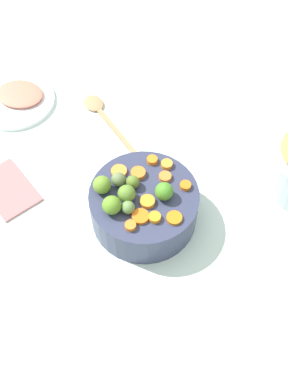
# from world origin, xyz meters

# --- Properties ---
(tabletop) EXTENTS (2.40, 2.40, 0.02)m
(tabletop) POSITION_xyz_m (0.00, 0.00, 0.01)
(tabletop) COLOR silver
(tabletop) RESTS_ON ground
(serving_bowl_carrots) EXTENTS (0.25, 0.25, 0.10)m
(serving_bowl_carrots) POSITION_xyz_m (0.01, -0.04, 0.07)
(serving_bowl_carrots) COLOR #313651
(serving_bowl_carrots) RESTS_ON tabletop
(carrot_slice_0) EXTENTS (0.05, 0.05, 0.01)m
(carrot_slice_0) POSITION_xyz_m (-0.06, 0.00, 0.12)
(carrot_slice_0) COLOR orange
(carrot_slice_0) RESTS_ON serving_bowl_carrots
(carrot_slice_1) EXTENTS (0.03, 0.03, 0.01)m
(carrot_slice_1) POSITION_xyz_m (0.09, 0.01, 0.12)
(carrot_slice_1) COLOR orange
(carrot_slice_1) RESTS_ON serving_bowl_carrots
(carrot_slice_2) EXTENTS (0.05, 0.05, 0.01)m
(carrot_slice_2) POSITION_xyz_m (0.09, -0.08, 0.12)
(carrot_slice_2) COLOR orange
(carrot_slice_2) RESTS_ON serving_bowl_carrots
(carrot_slice_3) EXTENTS (0.04, 0.04, 0.01)m
(carrot_slice_3) POSITION_xyz_m (0.04, 0.02, 0.12)
(carrot_slice_3) COLOR orange
(carrot_slice_3) RESTS_ON serving_bowl_carrots
(carrot_slice_4) EXTENTS (0.04, 0.04, 0.01)m
(carrot_slice_4) POSITION_xyz_m (0.02, -0.10, 0.12)
(carrot_slice_4) COLOR orange
(carrot_slice_4) RESTS_ON serving_bowl_carrots
(carrot_slice_5) EXTENTS (0.03, 0.03, 0.01)m
(carrot_slice_5) POSITION_xyz_m (0.00, 0.05, 0.12)
(carrot_slice_5) COLOR orange
(carrot_slice_5) RESTS_ON serving_bowl_carrots
(carrot_slice_6) EXTENTS (0.05, 0.05, 0.01)m
(carrot_slice_6) POSITION_xyz_m (0.03, -0.06, 0.12)
(carrot_slice_6) COLOR orange
(carrot_slice_6) RESTS_ON serving_bowl_carrots
(carrot_slice_7) EXTENTS (0.04, 0.04, 0.01)m
(carrot_slice_7) POSITION_xyz_m (-0.02, 0.01, 0.12)
(carrot_slice_7) COLOR orange
(carrot_slice_7) RESTS_ON serving_bowl_carrots
(carrot_slice_8) EXTENTS (0.04, 0.04, 0.01)m
(carrot_slice_8) POSITION_xyz_m (0.05, -0.09, 0.12)
(carrot_slice_8) COLOR orange
(carrot_slice_8) RESTS_ON serving_bowl_carrots
(carrot_slice_9) EXTENTS (0.03, 0.03, 0.01)m
(carrot_slice_9) POSITION_xyz_m (0.01, -0.13, 0.12)
(carrot_slice_9) COLOR orange
(carrot_slice_9) RESTS_ON serving_bowl_carrots
(carrot_slice_10) EXTENTS (0.04, 0.04, 0.01)m
(carrot_slice_10) POSITION_xyz_m (0.04, 0.05, 0.12)
(carrot_slice_10) COLOR orange
(carrot_slice_10) RESTS_ON serving_bowl_carrots
(brussels_sprout_0) EXTENTS (0.04, 0.04, 0.04)m
(brussels_sprout_0) POSITION_xyz_m (0.06, -0.03, 0.14)
(brussels_sprout_0) COLOR #458325
(brussels_sprout_0) RESTS_ON serving_bowl_carrots
(brussels_sprout_1) EXTENTS (0.03, 0.03, 0.03)m
(brussels_sprout_1) POSITION_xyz_m (-0.01, -0.09, 0.13)
(brussels_sprout_1) COLOR #5D7D40
(brussels_sprout_1) RESTS_ON serving_bowl_carrots
(brussels_sprout_2) EXTENTS (0.04, 0.04, 0.04)m
(brussels_sprout_2) POSITION_xyz_m (-0.08, -0.06, 0.14)
(brussels_sprout_2) COLOR olive
(brussels_sprout_2) RESTS_ON serving_bowl_carrots
(brussels_sprout_3) EXTENTS (0.04, 0.04, 0.04)m
(brussels_sprout_3) POSITION_xyz_m (-0.02, -0.06, 0.14)
(brussels_sprout_3) COLOR #567C2B
(brussels_sprout_3) RESTS_ON serving_bowl_carrots
(brussels_sprout_4) EXTENTS (0.04, 0.04, 0.04)m
(brussels_sprout_4) POSITION_xyz_m (-0.04, -0.10, 0.14)
(brussels_sprout_4) COLOR #588624
(brussels_sprout_4) RESTS_ON serving_bowl_carrots
(brussels_sprout_5) EXTENTS (0.03, 0.03, 0.03)m
(brussels_sprout_5) POSITION_xyz_m (-0.02, -0.03, 0.13)
(brussels_sprout_5) COLOR #546D25
(brussels_sprout_5) RESTS_ON serving_bowl_carrots
(brussels_sprout_6) EXTENTS (0.03, 0.03, 0.03)m
(brussels_sprout_6) POSITION_xyz_m (-0.05, -0.03, 0.14)
(brussels_sprout_6) COLOR #5C6D41
(brussels_sprout_6) RESTS_ON serving_bowl_carrots
(wooden_spoon) EXTENTS (0.25, 0.21, 0.01)m
(wooden_spoon) POSITION_xyz_m (-0.21, 0.25, 0.03)
(wooden_spoon) COLOR tan
(wooden_spoon) RESTS_ON tabletop
(ham_plate) EXTENTS (0.23, 0.23, 0.01)m
(ham_plate) POSITION_xyz_m (-0.47, 0.21, 0.03)
(ham_plate) COLOR white
(ham_plate) RESTS_ON tabletop
(ham_slice_main) EXTENTS (0.15, 0.12, 0.02)m
(ham_slice_main) POSITION_xyz_m (-0.46, 0.23, 0.04)
(ham_slice_main) COLOR #D1765E
(ham_slice_main) RESTS_ON ham_plate
(dish_towel) EXTENTS (0.20, 0.18, 0.01)m
(dish_towel) POSITION_xyz_m (-0.34, -0.07, 0.02)
(dish_towel) COLOR #B06B6C
(dish_towel) RESTS_ON tabletop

